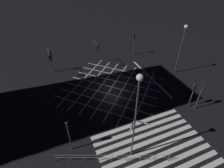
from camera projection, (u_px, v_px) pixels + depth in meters
The scene contains 12 objects.
ground_plane at pixel (112, 87), 26.30m from camera, with size 200.00×200.00×0.00m, color black.
road_markings at pixel (136, 119), 21.15m from camera, with size 16.93×23.58×0.01m.
traffic_light_ne_main at pixel (134, 40), 33.03m from camera, with size 0.39×0.36×4.29m.
traffic_light_nw_main at pixel (51, 58), 28.01m from camera, with size 0.39×0.36×3.86m.
traffic_light_se_cross at pixel (201, 90), 20.96m from camera, with size 0.36×0.39×4.14m.
traffic_light_sw_cross at pixel (68, 131), 16.30m from camera, with size 0.36×0.39×3.91m.
traffic_light_nw_cross at pixel (50, 58), 26.86m from camera, with size 0.36×3.08×4.43m.
traffic_light_se_main at pixel (193, 91), 21.37m from camera, with size 0.39×0.36×3.70m.
traffic_light_median_north at pixel (96, 49), 29.21m from camera, with size 0.36×2.60×4.55m.
street_lamp_east at pixel (137, 105), 13.37m from camera, with size 0.54×0.54×9.57m.
street_lamp_west at pixel (183, 38), 26.06m from camera, with size 0.59×0.59×8.03m.
pedestrian_railing at pixel (112, 157), 16.45m from camera, with size 10.03×4.17×1.05m.
Camera 1 is at (-7.97, -19.30, 16.00)m, focal length 28.00 mm.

